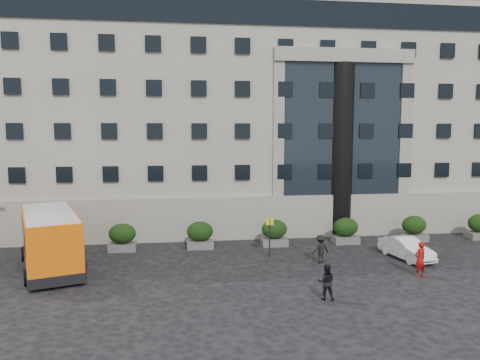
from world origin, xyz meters
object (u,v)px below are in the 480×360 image
(white_taxi, at_px, (406,248))
(minibus, at_px, (50,238))
(hedge_a, at_px, (122,237))
(hedge_b, at_px, (200,235))
(pedestrian_c, at_px, (321,249))
(bus_stop_sign, at_px, (270,230))
(hedge_e, at_px, (414,228))
(pedestrian_a, at_px, (420,259))
(hedge_f, at_px, (480,226))
(pedestrian_b, at_px, (326,282))
(hedge_c, at_px, (274,232))
(hedge_d, at_px, (346,230))

(white_taxi, bearing_deg, minibus, 167.26)
(hedge_a, relative_size, hedge_b, 1.00)
(hedge_b, bearing_deg, pedestrian_c, -32.64)
(bus_stop_sign, relative_size, pedestrian_c, 1.45)
(hedge_e, relative_size, white_taxi, 0.45)
(pedestrian_c, bearing_deg, pedestrian_a, 128.84)
(hedge_f, bearing_deg, pedestrian_a, -138.94)
(hedge_a, relative_size, pedestrian_b, 1.05)
(bus_stop_sign, xyz_separation_m, pedestrian_a, (7.45, -5.08, -0.74))
(hedge_f, bearing_deg, hedge_b, 180.00)
(pedestrian_a, bearing_deg, hedge_c, -65.94)
(white_taxi, distance_m, pedestrian_b, 9.49)
(hedge_d, bearing_deg, bus_stop_sign, -155.34)
(hedge_a, bearing_deg, bus_stop_sign, -16.42)
(hedge_a, bearing_deg, white_taxi, -13.81)
(hedge_c, distance_m, hedge_e, 10.40)
(hedge_d, relative_size, minibus, 0.22)
(hedge_c, xyz_separation_m, pedestrian_a, (6.55, -7.88, 0.06))
(bus_stop_sign, height_order, pedestrian_c, bus_stop_sign)
(hedge_a, xyz_separation_m, pedestrian_c, (12.31, -4.55, -0.06))
(hedge_e, distance_m, hedge_f, 5.20)
(bus_stop_sign, relative_size, pedestrian_b, 1.45)
(bus_stop_sign, relative_size, white_taxi, 0.62)
(hedge_b, height_order, hedge_d, same)
(hedge_e, height_order, bus_stop_sign, bus_stop_sign)
(hedge_c, relative_size, pedestrian_b, 1.05)
(hedge_e, bearing_deg, hedge_d, 180.00)
(hedge_b, xyz_separation_m, minibus, (-8.87, -3.65, 0.92))
(hedge_b, relative_size, hedge_c, 1.00)
(pedestrian_a, bearing_deg, hedge_d, -95.94)
(white_taxi, relative_size, pedestrian_a, 2.07)
(hedge_b, distance_m, hedge_c, 5.20)
(hedge_b, distance_m, hedge_e, 15.60)
(hedge_e, distance_m, minibus, 24.76)
(hedge_e, bearing_deg, hedge_f, 0.00)
(pedestrian_a, distance_m, pedestrian_b, 6.79)
(hedge_a, xyz_separation_m, minibus, (-3.67, -3.65, 0.92))
(hedge_c, distance_m, minibus, 14.57)
(hedge_b, height_order, bus_stop_sign, bus_stop_sign)
(hedge_c, distance_m, white_taxi, 8.74)
(hedge_b, xyz_separation_m, hedge_f, (20.80, 0.00, 0.00))
(hedge_e, relative_size, pedestrian_b, 1.05)
(pedestrian_b, bearing_deg, hedge_f, -129.08)
(hedge_b, bearing_deg, hedge_a, 180.00)
(pedestrian_b, bearing_deg, hedge_d, -98.56)
(white_taxi, relative_size, pedestrian_c, 2.36)
(hedge_b, height_order, pedestrian_b, hedge_b)
(bus_stop_sign, bearing_deg, pedestrian_a, -34.29)
(hedge_c, height_order, pedestrian_c, hedge_c)
(hedge_e, height_order, hedge_f, same)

